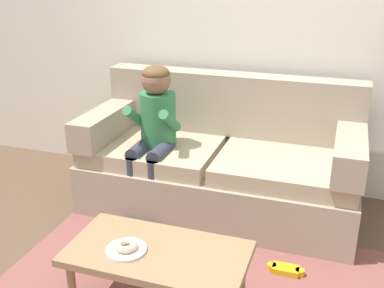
{
  "coord_description": "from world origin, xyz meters",
  "views": [
    {
      "loc": [
        0.68,
        -2.24,
        1.77
      ],
      "look_at": [
        -0.23,
        0.45,
        0.65
      ],
      "focal_mm": 43.22,
      "sensor_mm": 36.0,
      "label": 1
    }
  ],
  "objects_px": {
    "donut": "(126,245)",
    "coffee_table": "(158,257)",
    "couch": "(221,164)",
    "person_child": "(154,126)",
    "toy_controller": "(286,270)"
  },
  "relations": [
    {
      "from": "donut",
      "to": "couch",
      "type": "bearing_deg",
      "value": 83.44
    },
    {
      "from": "couch",
      "to": "donut",
      "type": "distance_m",
      "value": 1.31
    },
    {
      "from": "toy_controller",
      "to": "couch",
      "type": "bearing_deg",
      "value": 129.53
    },
    {
      "from": "couch",
      "to": "donut",
      "type": "bearing_deg",
      "value": -96.56
    },
    {
      "from": "coffee_table",
      "to": "donut",
      "type": "distance_m",
      "value": 0.18
    },
    {
      "from": "person_child",
      "to": "toy_controller",
      "type": "distance_m",
      "value": 1.33
    },
    {
      "from": "person_child",
      "to": "toy_controller",
      "type": "xyz_separation_m",
      "value": [
        1.06,
        -0.5,
        -0.65
      ]
    },
    {
      "from": "donut",
      "to": "coffee_table",
      "type": "bearing_deg",
      "value": 20.21
    },
    {
      "from": "coffee_table",
      "to": "person_child",
      "type": "bearing_deg",
      "value": 113.52
    },
    {
      "from": "coffee_table",
      "to": "toy_controller",
      "type": "height_order",
      "value": "coffee_table"
    },
    {
      "from": "person_child",
      "to": "toy_controller",
      "type": "relative_size",
      "value": 4.87
    },
    {
      "from": "couch",
      "to": "coffee_table",
      "type": "xyz_separation_m",
      "value": [
        0.0,
        -1.24,
        -0.01
      ]
    },
    {
      "from": "coffee_table",
      "to": "toy_controller",
      "type": "relative_size",
      "value": 4.16
    },
    {
      "from": "donut",
      "to": "person_child",
      "type": "bearing_deg",
      "value": 105.42
    },
    {
      "from": "couch",
      "to": "coffee_table",
      "type": "relative_size",
      "value": 2.13
    }
  ]
}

